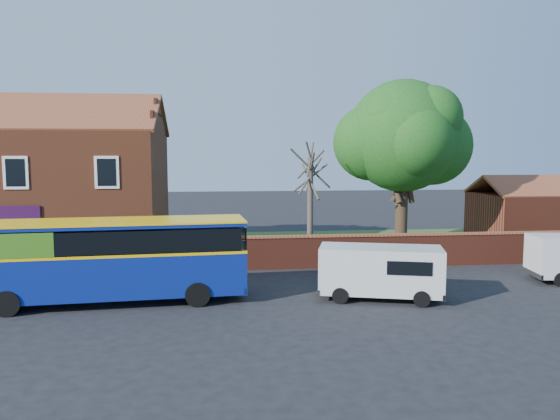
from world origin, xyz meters
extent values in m
plane|color=black|center=(0.00, 0.00, 0.00)|extent=(120.00, 120.00, 0.00)
cube|color=gray|center=(-7.00, 5.75, 0.06)|extent=(18.00, 3.50, 0.12)
cube|color=#426B28|center=(13.00, 13.00, 0.02)|extent=(26.00, 12.00, 0.04)
cube|color=brown|center=(-7.00, 11.50, 3.25)|extent=(12.00, 8.00, 6.50)
cube|color=brown|center=(-7.00, 9.50, 7.50)|extent=(12.30, 4.08, 2.16)
cube|color=brown|center=(-7.00, 13.50, 7.50)|extent=(12.30, 4.08, 2.16)
cube|color=black|center=(-7.00, 7.47, 4.60)|extent=(1.10, 0.06, 1.50)
cube|color=#4C0F19|center=(-7.00, 7.45, 1.10)|extent=(0.95, 0.04, 2.10)
cube|color=silver|center=(-7.00, 7.47, 1.15)|extent=(1.20, 0.06, 2.30)
cube|color=#2D0B30|center=(-7.00, 7.44, 2.80)|extent=(2.00, 0.06, 0.60)
cube|color=maroon|center=(13.00, 7.00, 0.75)|extent=(22.00, 0.30, 1.50)
cube|color=brown|center=(13.00, 7.00, 1.55)|extent=(22.00, 0.38, 0.10)
cube|color=maroon|center=(22.00, 13.00, 1.50)|extent=(8.00, 5.00, 3.00)
cube|color=brown|center=(22.00, 11.75, 3.55)|extent=(8.20, 2.56, 1.24)
cube|color=brown|center=(22.00, 14.25, 3.55)|extent=(8.20, 2.56, 1.24)
cube|color=navy|center=(-1.95, 1.91, 1.14)|extent=(10.09, 3.25, 1.58)
cube|color=yellow|center=(-1.95, 1.91, 1.93)|extent=(10.11, 3.27, 0.10)
cube|color=black|center=(-1.95, 1.91, 2.40)|extent=(9.70, 3.24, 0.79)
cube|color=#42811C|center=(-5.21, 1.66, 2.40)|extent=(3.56, 2.78, 0.84)
cube|color=navy|center=(-1.95, 1.91, 2.93)|extent=(10.09, 3.25, 0.14)
cube|color=yellow|center=(-1.95, 1.91, 3.01)|extent=(10.13, 3.29, 0.06)
cylinder|color=black|center=(-5.02, 0.51, 0.45)|extent=(0.91, 0.35, 0.89)
cylinder|color=black|center=(-5.20, 2.82, 0.45)|extent=(0.91, 0.35, 0.89)
cylinder|color=black|center=(1.31, 1.00, 0.45)|extent=(0.91, 0.35, 0.89)
cylinder|color=black|center=(1.13, 3.32, 0.45)|extent=(0.91, 0.35, 0.89)
cube|color=silver|center=(8.11, 1.27, 1.13)|extent=(4.84, 2.95, 1.72)
cube|color=black|center=(10.07, 0.73, 1.40)|extent=(0.49, 1.50, 0.68)
cube|color=black|center=(10.24, 0.68, 0.36)|extent=(0.58, 1.77, 0.22)
cylinder|color=black|center=(6.49, 0.84, 0.30)|extent=(0.63, 0.37, 0.60)
cylinder|color=black|center=(6.94, 2.47, 0.30)|extent=(0.63, 0.37, 0.60)
cylinder|color=black|center=(9.27, 0.07, 0.30)|extent=(0.63, 0.37, 0.60)
cylinder|color=black|center=(9.72, 1.70, 0.30)|extent=(0.63, 0.37, 0.60)
cylinder|color=black|center=(16.30, 4.02, 0.30)|extent=(0.62, 0.29, 0.60)
cylinder|color=black|center=(12.21, 11.01, 1.97)|extent=(0.68, 0.68, 3.93)
sphere|color=#296720|center=(12.21, 11.01, 6.41)|extent=(6.15, 6.15, 6.15)
sphere|color=#296720|center=(14.00, 11.35, 5.90)|extent=(4.44, 4.44, 4.44)
sphere|color=#296720|center=(10.59, 11.52, 6.07)|extent=(4.27, 4.27, 4.27)
cylinder|color=#4C4238|center=(6.73, 9.07, 2.63)|extent=(0.30, 0.30, 5.26)
cylinder|color=#4C4238|center=(6.73, 9.07, 4.51)|extent=(0.31, 2.57, 2.07)
cylinder|color=#4C4238|center=(6.73, 9.07, 4.32)|extent=(1.34, 1.90, 1.89)
cylinder|color=#4C4238|center=(6.73, 9.07, 4.70)|extent=(2.16, 0.99, 2.10)
camera|label=1|loc=(2.15, -18.30, 5.49)|focal=35.00mm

